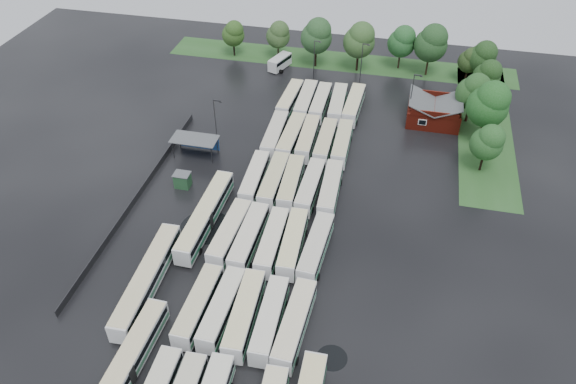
# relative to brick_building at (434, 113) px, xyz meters

# --- Properties ---
(ground) EXTENTS (160.00, 160.00, 0.00)m
(ground) POSITION_rel_brick_building_xyz_m (-24.00, -42.77, -1.87)
(ground) COLOR black
(ground) RESTS_ON ground
(brick_building) EXTENTS (10.07, 8.60, 5.39)m
(brick_building) POSITION_rel_brick_building_xyz_m (0.00, 0.00, 0.00)
(brick_building) COLOR maroon
(brick_building) RESTS_ON ground
(wash_shed) EXTENTS (8.20, 4.20, 3.58)m
(wash_shed) POSITION_rel_brick_building_xyz_m (-41.20, -20.74, 1.12)
(wash_shed) COLOR #2D2D30
(wash_shed) RESTS_ON ground
(utility_hut) EXTENTS (2.70, 2.20, 2.62)m
(utility_hut) POSITION_rel_brick_building_xyz_m (-40.20, -30.17, -0.55)
(utility_hut) COLOR #1E4626
(utility_hut) RESTS_ON ground
(grass_strip_north) EXTENTS (80.00, 10.00, 0.01)m
(grass_strip_north) POSITION_rel_brick_building_xyz_m (-22.00, 22.03, -1.86)
(grass_strip_north) COLOR #265120
(grass_strip_north) RESTS_ON ground
(grass_strip_east) EXTENTS (10.00, 50.00, 0.01)m
(grass_strip_east) POSITION_rel_brick_building_xyz_m (10.00, 0.03, -1.86)
(grass_strip_east) COLOR #265120
(grass_strip_east) RESTS_ON ground
(west_fence) EXTENTS (0.10, 50.00, 1.20)m
(west_fence) POSITION_rel_brick_building_xyz_m (-46.20, -34.77, -1.27)
(west_fence) COLOR #2D2D30
(west_fence) RESTS_ON ground
(bus_r1c0) EXTENTS (2.88, 12.27, 3.40)m
(bus_r1c0) POSITION_rel_brick_building_xyz_m (-28.24, -55.18, 0.00)
(bus_r1c0) COLOR silver
(bus_r1c0) RESTS_ON ground
(bus_r1c1) EXTENTS (2.95, 12.32, 3.41)m
(bus_r1c1) POSITION_rel_brick_building_xyz_m (-25.12, -54.99, 0.01)
(bus_r1c1) COLOR silver
(bus_r1c1) RESTS_ON ground
(bus_r1c2) EXTENTS (3.23, 12.94, 3.58)m
(bus_r1c2) POSITION_rel_brick_building_xyz_m (-22.02, -55.27, 0.10)
(bus_r1c2) COLOR silver
(bus_r1c2) RESTS_ON ground
(bus_r1c3) EXTENTS (2.92, 12.39, 3.43)m
(bus_r1c3) POSITION_rel_brick_building_xyz_m (-18.73, -55.32, 0.02)
(bus_r1c3) COLOR silver
(bus_r1c3) RESTS_ON ground
(bus_r1c4) EXTENTS (3.26, 12.90, 3.56)m
(bus_r1c4) POSITION_rel_brick_building_xyz_m (-15.52, -55.37, 0.09)
(bus_r1c4) COLOR silver
(bus_r1c4) RESTS_ON ground
(bus_r2c0) EXTENTS (3.28, 12.80, 3.53)m
(bus_r2c0) POSITION_rel_brick_building_xyz_m (-28.33, -41.40, 0.08)
(bus_r2c0) COLOR silver
(bus_r2c0) RESTS_ON ground
(bus_r2c1) EXTENTS (2.93, 12.82, 3.56)m
(bus_r2c1) POSITION_rel_brick_building_xyz_m (-25.34, -41.70, 0.09)
(bus_r2c1) COLOR silver
(bus_r2c1) RESTS_ON ground
(bus_r2c2) EXTENTS (2.88, 12.39, 3.44)m
(bus_r2c2) POSITION_rel_brick_building_xyz_m (-21.86, -41.72, 0.02)
(bus_r2c2) COLOR silver
(bus_r2c2) RESTS_ON ground
(bus_r2c3) EXTENTS (3.18, 12.57, 3.47)m
(bus_r2c3) POSITION_rel_brick_building_xyz_m (-18.86, -41.37, 0.04)
(bus_r2c3) COLOR silver
(bus_r2c3) RESTS_ON ground
(bus_r2c4) EXTENTS (3.31, 12.68, 3.50)m
(bus_r2c4) POSITION_rel_brick_building_xyz_m (-15.44, -41.56, 0.06)
(bus_r2c4) COLOR silver
(bus_r2c4) RESTS_ON ground
(bus_r3c0) EXTENTS (3.00, 12.25, 3.39)m
(bus_r3c0) POSITION_rel_brick_building_xyz_m (-28.39, -27.67, -0.00)
(bus_r3c0) COLOR silver
(bus_r3c0) RESTS_ON ground
(bus_r3c1) EXTENTS (2.83, 12.69, 3.53)m
(bus_r3c1) POSITION_rel_brick_building_xyz_m (-25.09, -27.73, 0.07)
(bus_r3c1) COLOR silver
(bus_r3c1) RESTS_ON ground
(bus_r3c2) EXTENTS (3.16, 12.45, 3.44)m
(bus_r3c2) POSITION_rel_brick_building_xyz_m (-22.19, -27.71, 0.02)
(bus_r3c2) COLOR silver
(bus_r3c2) RESTS_ON ground
(bus_r3c3) EXTENTS (2.90, 12.41, 3.44)m
(bus_r3c3) POSITION_rel_brick_building_xyz_m (-18.95, -27.93, 0.02)
(bus_r3c3) COLOR silver
(bus_r3c3) RESTS_ON ground
(bus_r3c4) EXTENTS (3.09, 12.75, 3.53)m
(bus_r3c4) POSITION_rel_brick_building_xyz_m (-15.63, -27.95, 0.07)
(bus_r3c4) COLOR silver
(bus_r3c4) RESTS_ON ground
(bus_r4c0) EXTENTS (3.03, 12.72, 3.52)m
(bus_r4c0) POSITION_rel_brick_building_xyz_m (-28.22, -14.46, 0.07)
(bus_r4c0) COLOR silver
(bus_r4c0) RESTS_ON ground
(bus_r4c1) EXTENTS (3.01, 12.81, 3.55)m
(bus_r4c1) POSITION_rel_brick_building_xyz_m (-25.10, -14.44, 0.09)
(bus_r4c1) COLOR silver
(bus_r4c1) RESTS_ON ground
(bus_r4c2) EXTENTS (2.86, 12.32, 3.41)m
(bus_r4c2) POSITION_rel_brick_building_xyz_m (-22.12, -14.15, 0.01)
(bus_r4c2) COLOR silver
(bus_r4c2) RESTS_ON ground
(bus_r4c3) EXTENTS (2.63, 12.18, 3.39)m
(bus_r4c3) POSITION_rel_brick_building_xyz_m (-18.80, -14.53, -0.00)
(bus_r4c3) COLOR silver
(bus_r4c3) RESTS_ON ground
(bus_r4c4) EXTENTS (2.83, 12.28, 3.41)m
(bus_r4c4) POSITION_rel_brick_building_xyz_m (-15.76, -14.33, 0.01)
(bus_r4c4) COLOR silver
(bus_r4c4) RESTS_ON ground
(bus_r5c0) EXTENTS (3.13, 12.34, 3.41)m
(bus_r5c0) POSITION_rel_brick_building_xyz_m (-28.43, -0.94, 0.01)
(bus_r5c0) COLOR silver
(bus_r5c0) RESTS_ON ground
(bus_r5c1) EXTENTS (2.83, 12.65, 3.51)m
(bus_r5c1) POSITION_rel_brick_building_xyz_m (-25.18, -0.95, 0.07)
(bus_r5c1) COLOR silver
(bus_r5c1) RESTS_ON ground
(bus_r5c2) EXTENTS (2.64, 12.25, 3.41)m
(bus_r5c2) POSITION_rel_brick_building_xyz_m (-22.17, -0.94, 0.01)
(bus_r5c2) COLOR silver
(bus_r5c2) RESTS_ON ground
(bus_r5c3) EXTENTS (3.10, 12.51, 3.46)m
(bus_r5c3) POSITION_rel_brick_building_xyz_m (-18.73, -0.74, 0.04)
(bus_r5c3) COLOR silver
(bus_r5c3) RESTS_ON ground
(bus_r5c4) EXTENTS (3.15, 12.88, 3.56)m
(bus_r5c4) POSITION_rel_brick_building_xyz_m (-15.56, -0.46, 0.09)
(bus_r5c4) COLOR silver
(bus_r5c4) RESTS_ON ground
(artic_bus_west_a) EXTENTS (3.03, 18.25, 3.37)m
(artic_bus_west_a) POSITION_rel_brick_building_xyz_m (-33.28, -65.61, 0.01)
(artic_bus_west_a) COLOR silver
(artic_bus_west_a) RESTS_ON ground
(artic_bus_west_b) EXTENTS (3.06, 19.13, 3.54)m
(artic_bus_west_b) POSITION_rel_brick_building_xyz_m (-33.17, -38.50, 0.10)
(artic_bus_west_b) COLOR silver
(artic_bus_west_b) RESTS_ON ground
(artic_bus_west_c) EXTENTS (3.26, 19.17, 3.54)m
(artic_bus_west_c) POSITION_rel_brick_building_xyz_m (-36.45, -52.55, 0.10)
(artic_bus_west_c) COLOR silver
(artic_bus_west_c) RESTS_ON ground
(minibus) EXTENTS (4.40, 6.91, 2.83)m
(minibus) POSITION_rel_brick_building_xyz_m (-34.51, 15.48, -0.30)
(minibus) COLOR silver
(minibus) RESTS_ON ground
(tree_north_0) EXTENTS (5.23, 5.23, 8.65)m
(tree_north_0) POSITION_rel_brick_building_xyz_m (-46.44, 19.49, 3.70)
(tree_north_0) COLOR black
(tree_north_0) RESTS_ON ground
(tree_north_1) EXTENTS (5.49, 5.49, 9.09)m
(tree_north_1) POSITION_rel_brick_building_xyz_m (-36.01, 20.58, 3.98)
(tree_north_1) COLOR #3A2C1F
(tree_north_1) RESTS_ON ground
(tree_north_2) EXTENTS (6.98, 6.98, 11.56)m
(tree_north_2) POSITION_rel_brick_building_xyz_m (-26.67, 18.36, 5.57)
(tree_north_2) COLOR black
(tree_north_2) RESTS_ON ground
(tree_north_3) EXTENTS (6.98, 6.98, 11.56)m
(tree_north_3) POSITION_rel_brick_building_xyz_m (-17.14, 18.25, 5.57)
(tree_north_3) COLOR black
(tree_north_3) RESTS_ON ground
(tree_north_4) EXTENTS (6.18, 6.18, 10.23)m
(tree_north_4) POSITION_rel_brick_building_xyz_m (-8.08, 21.51, 4.72)
(tree_north_4) COLOR black
(tree_north_4) RESTS_ON ground
(tree_north_5) EXTENTS (7.20, 7.20, 11.92)m
(tree_north_5) POSITION_rel_brick_building_xyz_m (-1.82, 19.64, 5.80)
(tree_north_5) COLOR #322315
(tree_north_5) RESTS_ON ground
(tree_north_6) EXTENTS (4.82, 4.82, 7.98)m
(tree_north_6) POSITION_rel_brick_building_xyz_m (6.67, 18.44, 3.26)
(tree_north_6) COLOR black
(tree_north_6) RESTS_ON ground
(tree_east_0) EXTENTS (5.62, 5.62, 9.30)m
(tree_east_0) POSITION_rel_brick_building_xyz_m (8.69, -14.42, 4.12)
(tree_east_0) COLOR black
(tree_east_0) RESTS_ON ground
(tree_east_1) EXTENTS (7.51, 7.51, 12.45)m
(tree_east_1) POSITION_rel_brick_building_xyz_m (8.88, -5.05, 6.14)
(tree_east_1) COLOR #322414
(tree_east_1) RESTS_ON ground
(tree_east_2) EXTENTS (6.28, 6.28, 10.40)m
(tree_east_2) POSITION_rel_brick_building_xyz_m (6.66, 1.56, 4.82)
(tree_east_2) COLOR #301E12
(tree_east_2) RESTS_ON ground
(tree_east_3) EXTENTS (5.62, 5.62, 9.31)m
(tree_east_3) POSITION_rel_brick_building_xyz_m (9.75, 10.37, 4.12)
(tree_east_3) COLOR black
(tree_east_3) RESTS_ON ground
(tree_east_4) EXTENTS (6.02, 6.02, 9.98)m
(tree_east_4) POSITION_rel_brick_building_xyz_m (9.00, 17.92, 4.55)
(tree_east_4) COLOR black
(tree_east_4) RESTS_ON ground
(lamp_post_ne) EXTENTS (1.60, 0.31, 10.41)m
(lamp_post_ne) POSITION_rel_brick_building_xyz_m (-4.62, -1.49, 4.18)
(lamp_post_ne) COLOR #2D2D30
(lamp_post_ne) RESTS_ON ground
(lamp_post_nw) EXTENTS (1.63, 0.32, 10.62)m
(lamp_post_nw) POSITION_rel_brick_building_xyz_m (-37.66, -18.92, 4.30)
(lamp_post_nw) COLOR #2D2D30
(lamp_post_nw) RESTS_ON ground
(lamp_post_back_w) EXTENTS (1.47, 0.29, 9.53)m
(lamp_post_back_w) POSITION_rel_brick_building_xyz_m (-25.73, 10.93, 3.67)
(lamp_post_back_w) COLOR #2D2D30
(lamp_post_back_w) RESTS_ON ground
(lamp_post_back_e) EXTENTS (1.51, 0.29, 9.80)m
(lamp_post_back_e) POSITION_rel_brick_building_xyz_m (-15.65, 11.10, 3.83)
(lamp_post_back_e) COLOR #2D2D30
(lamp_post_back_e) RESTS_ON ground
(puddle_0) EXTENTS (6.00, 6.00, 0.01)m
(puddle_0) POSITION_rel_brick_building_xyz_m (-24.37, -60.08, -1.86)
(puddle_0) COLOR black
(puddle_0) RESTS_ON ground
(puddle_2) EXTENTS (7.89, 7.89, 0.01)m
(puddle_2) POSITION_rel_brick_building_xyz_m (-33.18, -38.99, -1.86)
(puddle_2) COLOR black
(puddle_2) RESTS_ON ground
(puddle_3) EXTENTS (3.85, 3.85, 0.01)m
(puddle_3) POSITION_rel_brick_building_xyz_m (-19.12, -45.61, -1.86)
(puddle_3) COLOR black
(puddle_3) RESTS_ON ground
(puddle_4) EXTENTS (3.81, 3.81, 0.01)m
(puddle_4) POSITION_rel_brick_building_xyz_m (-10.30, -57.79, -1.86)
(puddle_4) COLOR black
(puddle_4) RESTS_ON ground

